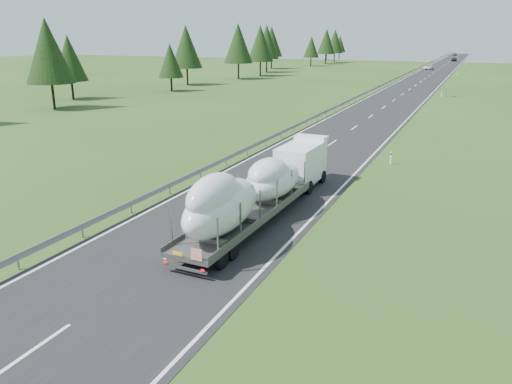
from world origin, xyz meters
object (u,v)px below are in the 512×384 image
at_px(distant_van, 428,67).
at_px(distant_car_dark, 454,59).
at_px(highway_sign, 447,86).
at_px(distant_car_blue, 455,54).
at_px(boat_truck, 260,185).

xyz_separation_m(distant_van, distant_car_dark, (4.11, 55.93, 0.08)).
relative_size(highway_sign, distant_car_blue, 0.66).
height_order(highway_sign, distant_car_dark, highway_sign).
bearing_deg(boat_truck, highway_sign, 85.44).
bearing_deg(distant_van, boat_truck, -82.10).
height_order(boat_truck, distant_car_dark, boat_truck).
bearing_deg(distant_car_dark, distant_car_blue, 95.01).
xyz_separation_m(highway_sign, distant_van, (-9.99, 71.35, -1.11)).
relative_size(boat_truck, distant_van, 3.45).
bearing_deg(distant_van, highway_sign, -76.11).
bearing_deg(boat_truck, distant_van, 91.98).
xyz_separation_m(distant_car_dark, distant_car_blue, (-3.07, 60.89, -0.12)).
relative_size(highway_sign, boat_truck, 0.15).
bearing_deg(distant_van, distant_car_dark, 91.72).
height_order(highway_sign, boat_truck, boat_truck).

